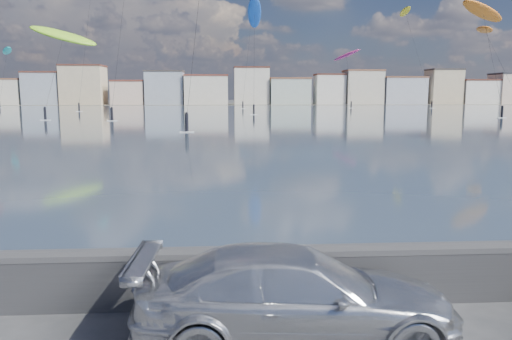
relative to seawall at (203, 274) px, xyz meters
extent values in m
cube|color=#333F54|center=(0.00, 88.80, -0.58)|extent=(500.00, 177.00, 0.00)
cube|color=#4C473D|center=(0.00, 197.30, -0.57)|extent=(500.00, 60.00, 0.00)
cube|color=#28282B|center=(0.00, 0.00, -0.13)|extent=(400.00, 0.35, 0.90)
cylinder|color=#28282B|center=(0.00, 0.00, 0.32)|extent=(400.00, 0.36, 0.36)
cube|color=silver|center=(-79.00, 183.30, 3.92)|extent=(11.00, 10.00, 9.00)
cube|color=brown|center=(-79.00, 183.30, 8.72)|extent=(11.22, 10.20, 0.60)
cube|color=#9EA8B7|center=(-66.00, 183.30, 5.17)|extent=(13.00, 11.00, 11.50)
cube|color=#562D23|center=(-66.00, 183.30, 11.22)|extent=(13.26, 11.22, 0.60)
cube|color=beige|center=(-51.50, 183.30, 6.42)|extent=(15.00, 12.00, 14.00)
cube|color=#562D23|center=(-51.50, 183.30, 13.72)|extent=(15.30, 12.24, 0.60)
cube|color=beige|center=(-35.00, 183.30, 3.67)|extent=(12.00, 10.00, 8.50)
cube|color=brown|center=(-35.00, 183.30, 8.22)|extent=(12.24, 10.20, 0.60)
cube|color=#9EA8B7|center=(-21.50, 183.30, 5.42)|extent=(14.00, 11.00, 12.00)
cube|color=#383330|center=(-21.50, 183.30, 11.72)|extent=(14.28, 11.22, 0.60)
cube|color=silver|center=(-6.00, 183.30, 4.67)|extent=(16.00, 13.00, 10.50)
cube|color=brown|center=(-6.00, 183.30, 10.22)|extent=(16.32, 13.26, 0.60)
cube|color=silver|center=(11.00, 183.30, 6.17)|extent=(13.00, 10.00, 13.50)
cube|color=#562D23|center=(11.00, 183.30, 13.22)|extent=(13.26, 10.20, 0.60)
cube|color=#B7C6BC|center=(25.50, 183.30, 4.17)|extent=(15.00, 12.00, 9.50)
cube|color=brown|center=(25.50, 183.30, 9.22)|extent=(15.30, 12.24, 0.60)
cube|color=white|center=(41.00, 183.30, 4.92)|extent=(11.00, 9.00, 11.00)
cube|color=#562D23|center=(41.00, 183.30, 10.72)|extent=(11.22, 9.18, 0.60)
cube|color=beige|center=(54.00, 183.30, 5.67)|extent=(14.00, 11.00, 12.50)
cube|color=brown|center=(54.00, 183.30, 12.22)|extent=(14.28, 11.22, 0.60)
cube|color=#B2B7C6|center=(69.50, 183.30, 4.42)|extent=(16.00, 12.00, 10.00)
cube|color=brown|center=(69.50, 183.30, 9.72)|extent=(16.32, 12.24, 0.60)
cube|color=beige|center=(86.00, 183.30, 5.92)|extent=(12.00, 10.00, 13.00)
cube|color=#383330|center=(86.00, 183.30, 12.72)|extent=(12.24, 10.20, 0.60)
cube|color=white|center=(99.50, 183.30, 3.92)|extent=(14.00, 11.00, 9.00)
cube|color=#562D23|center=(99.50, 183.30, 8.72)|extent=(14.28, 11.22, 0.60)
imported|color=silver|center=(1.43, -1.32, 0.12)|extent=(4.87, 2.12, 1.40)
cube|color=white|center=(-3.24, 40.94, -0.53)|extent=(1.40, 0.42, 0.08)
cylinder|color=black|center=(-3.24, 40.94, 0.37)|extent=(0.36, 0.36, 1.70)
sphere|color=black|center=(-3.24, 40.94, 1.27)|extent=(0.28, 0.28, 0.28)
ellipsoid|color=orange|center=(43.95, 75.72, 16.95)|extent=(10.61, 7.66, 4.22)
cube|color=white|center=(44.52, 68.58, -0.53)|extent=(1.40, 0.42, 0.08)
cylinder|color=black|center=(44.52, 68.58, 0.37)|extent=(0.36, 0.36, 1.70)
sphere|color=black|center=(44.52, 68.58, 1.27)|extent=(0.28, 0.28, 0.28)
cylinder|color=black|center=(44.23, 72.15, 8.83)|extent=(0.60, 7.17, 16.24)
ellipsoid|color=yellow|center=(53.65, 139.56, 27.16)|extent=(3.17, 8.50, 2.57)
cube|color=white|center=(57.60, 126.49, -0.53)|extent=(1.40, 0.42, 0.08)
cylinder|color=black|center=(57.60, 126.49, 0.37)|extent=(0.36, 0.36, 1.70)
sphere|color=black|center=(57.60, 126.49, 1.27)|extent=(0.28, 0.28, 0.28)
cylinder|color=black|center=(55.62, 133.03, 13.94)|extent=(3.99, 13.10, 26.46)
ellipsoid|color=#19BFBF|center=(-62.59, 145.06, 15.81)|extent=(5.98, 8.32, 2.47)
cube|color=white|center=(-62.58, 137.44, -0.53)|extent=(1.40, 0.42, 0.08)
cylinder|color=black|center=(-62.58, 137.44, 0.37)|extent=(0.36, 0.36, 1.70)
cylinder|color=black|center=(-62.58, 141.25, 8.27)|extent=(0.04, 7.65, 15.11)
cube|color=white|center=(5.45, 123.90, -0.53)|extent=(1.40, 0.42, 0.08)
cylinder|color=black|center=(5.45, 123.90, 0.37)|extent=(0.36, 0.36, 1.70)
sphere|color=black|center=(5.45, 123.90, 1.27)|extent=(0.28, 0.28, 0.28)
cylinder|color=black|center=(7.15, 128.03, 15.36)|extent=(3.44, 8.29, 29.28)
cube|color=white|center=(-31.32, 104.18, -0.53)|extent=(1.40, 0.42, 0.08)
cylinder|color=black|center=(-31.32, 104.18, 0.37)|extent=(0.36, 0.36, 1.70)
sphere|color=black|center=(-31.32, 104.18, 1.27)|extent=(0.28, 0.28, 0.28)
cylinder|color=black|center=(-30.87, 110.27, 14.27)|extent=(0.93, 12.21, 27.12)
ellipsoid|color=#E5338C|center=(35.87, 136.60, 14.39)|extent=(7.81, 10.21, 4.27)
cube|color=white|center=(35.57, 128.45, -0.53)|extent=(1.40, 0.42, 0.08)
cylinder|color=black|center=(35.57, 128.45, 0.37)|extent=(0.36, 0.36, 1.70)
sphere|color=black|center=(35.57, 128.45, 1.27)|extent=(0.28, 0.28, 0.28)
cylinder|color=black|center=(35.72, 132.53, 7.55)|extent=(0.33, 8.18, 13.68)
ellipsoid|color=#8CD826|center=(-25.58, 77.17, 12.59)|extent=(10.59, 4.66, 4.93)
cube|color=white|center=(-25.38, 65.86, -0.53)|extent=(1.40, 0.42, 0.08)
cylinder|color=black|center=(-25.38, 65.86, 0.37)|extent=(0.36, 0.36, 1.70)
sphere|color=black|center=(-25.38, 65.86, 1.27)|extent=(0.28, 0.28, 0.28)
cylinder|color=black|center=(-25.48, 71.51, 6.65)|extent=(0.23, 11.33, 11.89)
ellipsoid|color=orange|center=(57.22, 100.07, 17.11)|extent=(6.06, 10.96, 2.49)
cylinder|color=black|center=(57.49, 92.45, 8.91)|extent=(0.58, 15.26, 16.41)
ellipsoid|color=blue|center=(6.54, 91.69, 18.79)|extent=(3.34, 8.71, 5.68)
cube|color=white|center=(5.93, 83.87, -0.53)|extent=(1.40, 0.42, 0.08)
cylinder|color=black|center=(5.93, 83.87, 0.37)|extent=(0.36, 0.36, 1.70)
sphere|color=black|center=(5.93, 83.87, 1.27)|extent=(0.28, 0.28, 0.28)
cylinder|color=black|center=(6.23, 87.78, 9.76)|extent=(0.64, 7.85, 18.09)
cube|color=white|center=(-15.28, 63.14, -0.53)|extent=(1.40, 0.42, 0.08)
cylinder|color=black|center=(-15.28, 63.14, 0.37)|extent=(0.36, 0.36, 1.70)
sphere|color=black|center=(-15.28, 63.14, 1.27)|extent=(0.28, 0.28, 0.28)
cylinder|color=black|center=(-14.28, 68.97, 15.76)|extent=(2.04, 11.70, 30.09)
camera|label=1|loc=(0.38, -8.29, 3.07)|focal=35.00mm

